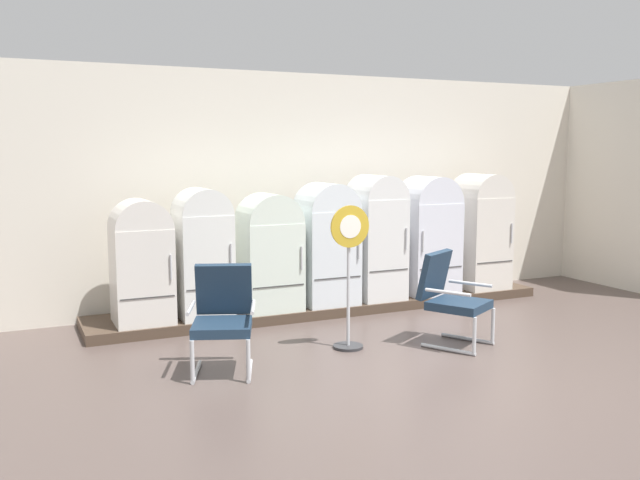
# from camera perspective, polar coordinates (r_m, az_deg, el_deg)

# --- Properties ---
(ground) EXTENTS (12.00, 10.00, 0.05)m
(ground) POSITION_cam_1_polar(r_m,az_deg,el_deg) (6.51, 12.26, -11.55)
(ground) COLOR #52443F
(back_wall) EXTENTS (11.76, 0.12, 3.09)m
(back_wall) POSITION_cam_1_polar(r_m,az_deg,el_deg) (9.35, -1.11, 4.32)
(back_wall) COLOR silver
(back_wall) RESTS_ON ground
(side_wall_right) EXTENTS (0.16, 2.20, 3.09)m
(side_wall_right) POSITION_cam_1_polar(r_m,az_deg,el_deg) (11.19, 24.05, 4.07)
(side_wall_right) COLOR silver
(side_wall_right) RESTS_ON ground
(display_plinth) EXTENTS (6.11, 0.95, 0.12)m
(display_plinth) POSITION_cam_1_polar(r_m,az_deg,el_deg) (8.99, 0.55, -5.47)
(display_plinth) COLOR #48372B
(display_plinth) RESTS_ON ground
(refrigerator_0) EXTENTS (0.65, 0.64, 1.41)m
(refrigerator_0) POSITION_cam_1_polar(r_m,az_deg,el_deg) (8.00, -14.66, -1.48)
(refrigerator_0) COLOR silver
(refrigerator_0) RESTS_ON display_plinth
(refrigerator_1) EXTENTS (0.61, 0.65, 1.52)m
(refrigerator_1) POSITION_cam_1_polar(r_m,az_deg,el_deg) (8.14, -9.76, -0.72)
(refrigerator_1) COLOR white
(refrigerator_1) RESTS_ON display_plinth
(refrigerator_2) EXTENTS (0.71, 0.64, 1.43)m
(refrigerator_2) POSITION_cam_1_polar(r_m,az_deg,el_deg) (8.40, -4.25, -0.77)
(refrigerator_2) COLOR silver
(refrigerator_2) RESTS_ON display_plinth
(refrigerator_3) EXTENTS (0.69, 0.67, 1.55)m
(refrigerator_3) POSITION_cam_1_polar(r_m,az_deg,el_deg) (8.71, 0.56, -0.02)
(refrigerator_3) COLOR white
(refrigerator_3) RESTS_ON display_plinth
(refrigerator_4) EXTENTS (0.61, 0.72, 1.63)m
(refrigerator_4) POSITION_cam_1_polar(r_m,az_deg,el_deg) (9.06, 4.69, 0.59)
(refrigerator_4) COLOR white
(refrigerator_4) RESTS_ON display_plinth
(refrigerator_5) EXTENTS (0.72, 0.67, 1.61)m
(refrigerator_5) POSITION_cam_1_polar(r_m,az_deg,el_deg) (9.45, 9.01, 0.68)
(refrigerator_5) COLOR white
(refrigerator_5) RESTS_ON display_plinth
(refrigerator_6) EXTENTS (0.65, 0.71, 1.62)m
(refrigerator_6) POSITION_cam_1_polar(r_m,az_deg,el_deg) (9.99, 13.22, 1.03)
(refrigerator_6) COLOR silver
(refrigerator_6) RESTS_ON display_plinth
(armchair_left) EXTENTS (0.76, 0.84, 1.00)m
(armchair_left) POSITION_cam_1_polar(r_m,az_deg,el_deg) (6.55, -8.10, -6.15)
(armchair_left) COLOR silver
(armchair_left) RESTS_ON ground
(armchair_right) EXTENTS (0.81, 0.86, 1.00)m
(armchair_right) POSITION_cam_1_polar(r_m,az_deg,el_deg) (7.46, 10.80, -4.52)
(armchair_right) COLOR silver
(armchair_right) RESTS_ON ground
(sign_stand) EXTENTS (0.44, 0.32, 1.52)m
(sign_stand) POSITION_cam_1_polar(r_m,az_deg,el_deg) (7.15, 2.43, -3.37)
(sign_stand) COLOR #2D2D30
(sign_stand) RESTS_ON ground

